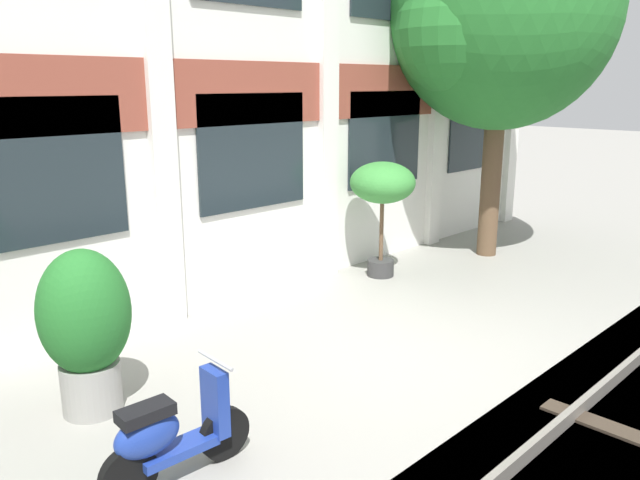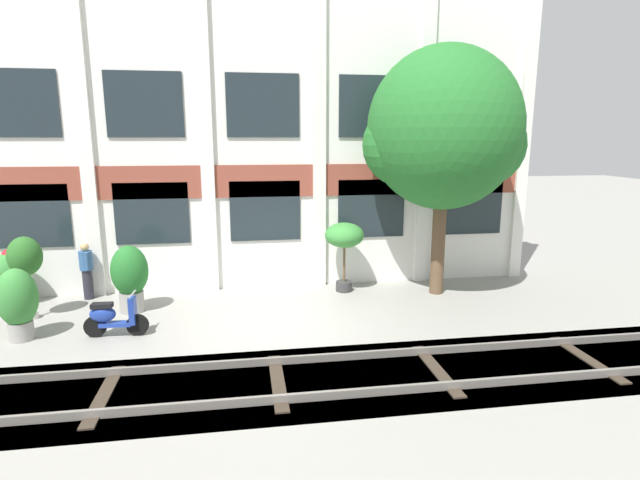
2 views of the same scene
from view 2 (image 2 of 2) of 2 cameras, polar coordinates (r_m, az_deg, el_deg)
The scene contains 11 objects.
ground_plane at distance 12.01m, azimuth -5.36°, elevation -9.40°, with size 80.00×80.00×0.00m, color gray.
apartment_facade at distance 14.37m, azimuth -6.51°, elevation 11.45°, with size 15.87×0.64×8.58m.
rail_tracks at distance 9.40m, azimuth -4.16°, elevation -16.59°, with size 23.51×2.80×0.43m.
broadleaf_tree at distance 13.86m, azimuth 13.96°, elevation 11.79°, with size 4.25×4.05×6.67m.
potted_plant_low_pan at distance 13.70m, azimuth -30.65°, elevation -1.79°, with size 0.76×0.76×2.02m.
potted_plant_stone_basin at distance 13.28m, azimuth -20.91°, elevation -3.80°, with size 0.89×0.89×1.70m.
potted_plant_terracotta_small at distance 13.94m, azimuth 2.80°, elevation 0.15°, with size 1.10×1.10×1.97m.
potted_plant_ribbed_drum at distance 15.19m, azimuth -31.71°, elevation -3.33°, with size 0.81×0.81×1.50m.
potted_plant_fluted_column at distance 12.53m, azimuth -31.29°, elevation -5.99°, with size 0.82×0.82×1.59m.
scooter_near_curb at distance 11.96m, azimuth -22.62°, elevation -8.17°, with size 1.38×0.50×0.98m.
resident_by_doorway at distance 14.82m, azimuth -25.12°, elevation -3.04°, with size 0.34×0.50×1.55m.
Camera 2 is at (-0.63, -11.19, 4.33)m, focal length 28.00 mm.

